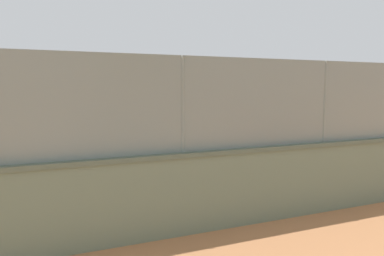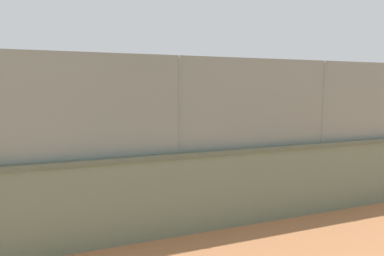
# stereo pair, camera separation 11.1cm
# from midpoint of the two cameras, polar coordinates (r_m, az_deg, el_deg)

# --- Properties ---
(ground_plane) EXTENTS (260.00, 260.00, 0.00)m
(ground_plane) POSITION_cam_midpoint_polar(r_m,az_deg,el_deg) (18.39, -14.15, -2.01)
(ground_plane) COLOR #B27247
(perimeter_wall) EXTENTS (22.50, 0.92, 1.46)m
(perimeter_wall) POSITION_cam_midpoint_polar(r_m,az_deg,el_deg) (6.20, -15.88, -11.24)
(perimeter_wall) COLOR slate
(perimeter_wall) RESTS_ON ground_plane
(fence_panel_on_wall) EXTENTS (22.11, 0.60, 1.67)m
(fence_panel_on_wall) POSITION_cam_midpoint_polar(r_m,az_deg,el_deg) (5.93, -16.33, 3.30)
(fence_panel_on_wall) COLOR gray
(fence_panel_on_wall) RESTS_ON perimeter_wall
(player_at_service_line) EXTENTS (1.24, 0.73, 1.69)m
(player_at_service_line) POSITION_cam_midpoint_polar(r_m,az_deg,el_deg) (12.04, 13.59, -1.44)
(player_at_service_line) COLOR #591919
(player_at_service_line) RESTS_ON ground_plane
(player_crossing_court) EXTENTS (1.20, 0.71, 1.51)m
(player_crossing_court) POSITION_cam_midpoint_polar(r_m,az_deg,el_deg) (18.65, -7.49, 0.98)
(player_crossing_court) COLOR black
(player_crossing_court) RESTS_ON ground_plane
(sports_ball) EXTENTS (0.14, 0.14, 0.14)m
(sports_ball) POSITION_cam_midpoint_polar(r_m,az_deg,el_deg) (10.74, 17.72, -7.56)
(sports_ball) COLOR #3399D8
(sports_ball) RESTS_ON ground_plane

